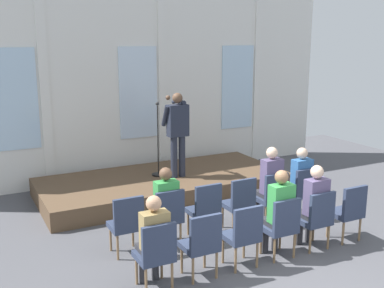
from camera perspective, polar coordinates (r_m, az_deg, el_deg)
The scene contains 23 objects.
ground_plane at distance 6.70m, azimuth 11.58°, elevation -16.01°, with size 14.52×14.52×0.00m, color #4C4C51.
rear_partition at distance 10.84m, azimuth -6.55°, elevation 7.51°, with size 9.98×0.14×4.46m.
stage_platform at distance 9.94m, azimuth -3.51°, elevation -4.90°, with size 5.08×2.24×0.37m, color brown.
speaker at distance 9.58m, azimuth -1.79°, elevation 1.90°, with size 0.52×0.69×1.76m.
mic_stand at distance 9.85m, azimuth -4.12°, elevation -1.92°, with size 0.28×0.28×1.55m.
chair_r0_c0 at distance 7.11m, azimuth -7.96°, elevation -9.32°, with size 0.46×0.44×0.94m.
chair_r0_c1 at distance 7.34m, azimuth -3.01°, elevation -8.51°, with size 0.46×0.44×0.94m.
audience_r0_c1 at distance 7.35m, azimuth -3.30°, elevation -7.03°, with size 0.36×0.39×1.27m.
chair_r0_c2 at distance 7.61m, azimuth 1.59°, elevation -7.69°, with size 0.46×0.44×0.94m.
chair_r0_c3 at distance 7.93m, azimuth 5.83°, elevation -6.89°, with size 0.46×0.44×0.94m.
chair_r0_c4 at distance 8.30m, azimuth 9.71°, elevation -6.13°, with size 0.46×0.44×0.94m.
audience_r0_c4 at distance 8.29m, azimuth 9.44°, elevation -4.48°, with size 0.36×0.39×1.38m.
chair_r0_c5 at distance 8.69m, azimuth 13.23°, elevation -5.40°, with size 0.46×0.44×0.94m.
audience_r0_c5 at distance 8.70m, azimuth 12.95°, elevation -4.08°, with size 0.36×0.39×1.30m.
chair_r1_c0 at distance 6.15m, azimuth -4.40°, elevation -12.92°, with size 0.46×0.44×0.94m.
audience_r1_c0 at distance 6.15m, azimuth -4.74°, elevation -11.15°, with size 0.36×0.39×1.27m.
chair_r1_c1 at distance 6.41m, azimuth 1.20°, elevation -11.78°, with size 0.46×0.44×0.94m.
chair_r1_c2 at distance 6.72m, azimuth 6.28°, elevation -10.64°, with size 0.46×0.44×0.94m.
chair_r1_c3 at distance 7.08m, azimuth 10.84°, elevation -9.54°, with size 0.46×0.44×0.94m.
audience_r1_c3 at distance 7.06m, azimuth 10.51°, elevation -7.76°, with size 0.36×0.39×1.34m.
chair_r1_c4 at distance 7.48m, azimuth 14.90°, elevation -8.51°, with size 0.46×0.44×0.94m.
audience_r1_c4 at distance 7.47m, azimuth 14.58°, elevation -6.86°, with size 0.36×0.39×1.33m.
chair_r1_c5 at distance 7.92m, azimuth 18.52°, elevation -7.54°, with size 0.46×0.44×0.94m.
Camera 1 is at (-3.76, -4.52, 3.20)m, focal length 43.86 mm.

